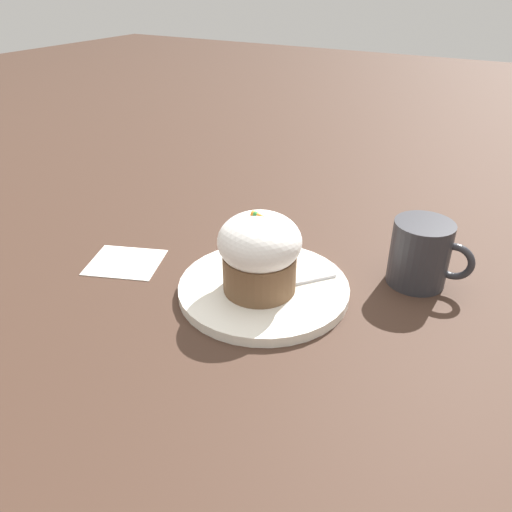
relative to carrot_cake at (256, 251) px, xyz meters
name	(u,v)px	position (x,y,z in m)	size (l,w,h in m)	color
ground_plane	(264,292)	(0.00, 0.01, -0.06)	(4.00, 4.00, 0.00)	#3D281E
dessert_plate	(264,288)	(0.00, 0.01, -0.06)	(0.21, 0.21, 0.01)	white
carrot_cake	(256,251)	(0.00, 0.00, 0.00)	(0.10, 0.10, 0.10)	brown
spoon	(271,286)	(0.02, 0.01, -0.05)	(0.09, 0.11, 0.01)	silver
coffee_cup	(421,254)	(0.16, 0.13, -0.02)	(0.10, 0.07, 0.08)	#2D2D33
paper_napkin	(125,262)	(-0.19, -0.02, -0.06)	(0.12, 0.11, 0.00)	white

